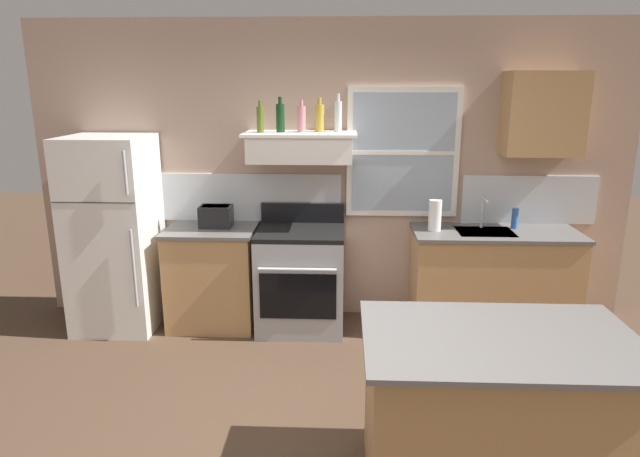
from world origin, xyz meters
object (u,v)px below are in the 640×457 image
Objects in this scene: refrigerator at (114,234)px; paper_towel_roll at (435,215)px; bottle_champagne_gold_foil at (320,118)px; bottle_rose_pink at (302,119)px; toaster at (216,216)px; stove_range at (301,278)px; dish_soap_bottle at (515,218)px; bottle_olive_oil_square at (260,119)px; bottle_clear_tall at (338,116)px; bottle_dark_green_wine at (280,117)px; kitchen_island at (494,416)px.

refrigerator is 6.37× the size of paper_towel_roll.
bottle_rose_pink is at bearing -168.23° from bottle_champagne_gold_foil.
stove_range is (0.76, -0.09, -0.54)m from toaster.
bottle_champagne_gold_foil is 1.30m from paper_towel_roll.
dish_soap_bottle is (0.71, 0.10, -0.04)m from paper_towel_roll.
bottle_rose_pink is 1.01× the size of paper_towel_roll.
bottle_olive_oil_square reaches higher than paper_towel_roll.
bottle_champagne_gold_foil is 0.89× the size of bottle_clear_tall.
bottle_clear_tall is at bearing 7.47° from bottle_olive_oil_square.
bottle_olive_oil_square is at bearing 3.76° from refrigerator.
bottle_champagne_gold_foil is (0.33, 0.04, -0.00)m from bottle_dark_green_wine.
bottle_rose_pink is at bearing 2.79° from bottle_dark_green_wine.
kitchen_island is (1.35, -2.15, -1.41)m from bottle_dark_green_wine.
toaster is 0.27× the size of stove_range.
kitchen_island is at bearing -60.12° from stove_range.
bottle_olive_oil_square is at bearing -178.09° from dish_soap_bottle.
stove_range is 2.36m from kitchen_island.
kitchen_island is at bearing -57.95° from bottle_dark_green_wine.
bottle_rose_pink is at bearing 4.63° from refrigerator.
refrigerator is at bearing -174.76° from bottle_champagne_gold_foil.
paper_towel_roll reaches higher than kitchen_island.
bottle_champagne_gold_foil is at bearing -177.72° from bottle_clear_tall.
stove_range is at bearing -6.54° from toaster.
kitchen_island is (1.18, -2.05, -0.01)m from stove_range.
bottle_rose_pink is 0.16m from bottle_champagne_gold_foil.
kitchen_island is (0.86, -2.20, -1.42)m from bottle_clear_tall.
bottle_clear_tall reaches higher than kitchen_island.
refrigerator is 1.80m from bottle_dark_green_wine.
stove_range is 0.78× the size of kitchen_island.
bottle_rose_pink is 1.51× the size of dish_soap_bottle.
refrigerator reaches higher than dish_soap_bottle.
paper_towel_roll is (2.82, 0.06, 0.19)m from refrigerator.
stove_range is at bearing -138.41° from bottle_champagne_gold_foil.
toaster is at bearing -178.46° from bottle_dark_green_wine.
bottle_olive_oil_square is (0.42, -0.02, 0.85)m from toaster.
stove_range is at bearing -175.82° from dish_soap_bottle.
stove_range is 4.04× the size of paper_towel_roll.
bottle_dark_green_wine is (-0.17, 0.10, 1.40)m from stove_range.
bottle_dark_green_wine is at bearing -173.05° from bottle_champagne_gold_foil.
toaster is (0.89, 0.11, 0.15)m from refrigerator.
paper_towel_roll is (1.00, -0.11, -0.82)m from bottle_champagne_gold_foil.
refrigerator is 1.58× the size of stove_range.
bottle_clear_tall reaches higher than bottle_champagne_gold_foil.
bottle_rose_pink is 0.84× the size of bottle_clear_tall.
bottle_champagne_gold_foil is (0.16, 0.14, 1.40)m from stove_range.
paper_towel_roll is at bearing -1.48° from toaster.
bottle_clear_tall is at bearing 172.46° from paper_towel_roll.
bottle_clear_tall is (1.97, 0.17, 1.02)m from refrigerator.
stove_range is at bearing -10.73° from bottle_olive_oil_square.
bottle_champagne_gold_foil is 1.60× the size of dish_soap_bottle.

